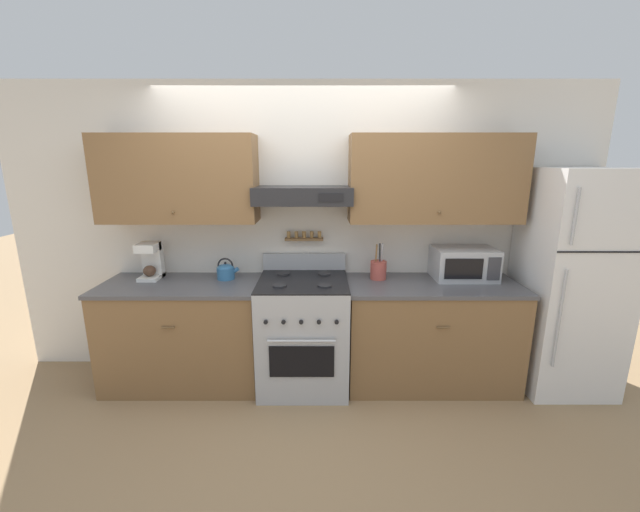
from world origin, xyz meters
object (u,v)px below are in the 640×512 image
at_px(coffee_maker, 152,260).
at_px(refrigerator, 571,282).
at_px(tea_kettle, 227,271).
at_px(utensil_crock, 379,270).
at_px(microwave, 465,263).
at_px(stove_range, 304,332).

bearing_deg(coffee_maker, refrigerator, -2.99).
distance_m(tea_kettle, utensil_crock, 1.32).
height_order(refrigerator, coffee_maker, refrigerator).
distance_m(microwave, utensil_crock, 0.74).
height_order(coffee_maker, microwave, coffee_maker).
bearing_deg(utensil_crock, stove_range, -166.14).
xyz_separation_m(refrigerator, utensil_crock, (-1.56, 0.16, 0.06)).
relative_size(refrigerator, tea_kettle, 9.49).
xyz_separation_m(stove_range, tea_kettle, (-0.67, 0.16, 0.50)).
xyz_separation_m(coffee_maker, microwave, (2.71, -0.01, -0.02)).
relative_size(tea_kettle, microwave, 0.38).
height_order(refrigerator, tea_kettle, refrigerator).
bearing_deg(stove_range, coffee_maker, 171.89).
bearing_deg(stove_range, utensil_crock, 13.86).
relative_size(refrigerator, microwave, 3.57).
relative_size(tea_kettle, coffee_maker, 0.62).
bearing_deg(microwave, tea_kettle, -179.50).
xyz_separation_m(refrigerator, microwave, (-0.83, 0.17, 0.11)).
bearing_deg(tea_kettle, coffee_maker, 177.41).
distance_m(stove_range, microwave, 1.50).
xyz_separation_m(refrigerator, coffee_maker, (-3.53, 0.18, 0.14)).
bearing_deg(utensil_crock, coffee_maker, 179.15).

